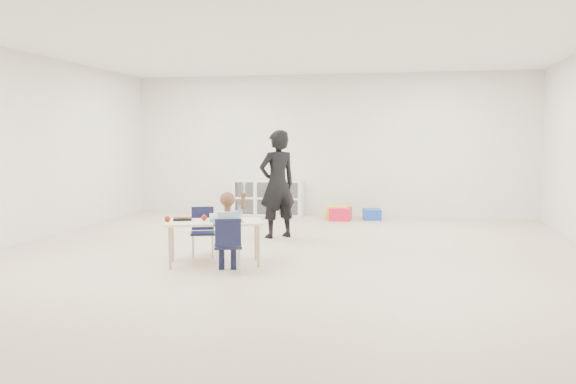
% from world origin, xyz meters
% --- Properties ---
extents(room, '(9.00, 9.02, 2.80)m').
position_xyz_m(room, '(0.00, 0.00, 1.40)').
color(room, beige).
rests_on(room, ground).
extents(table, '(1.28, 0.92, 0.53)m').
position_xyz_m(table, '(-0.73, -0.58, 0.27)').
color(table, '#F6E3C5').
rests_on(table, ground).
extents(chair_near, '(0.39, 0.37, 0.64)m').
position_xyz_m(chair_near, '(-0.43, -1.01, 0.32)').
color(chair_near, black).
rests_on(chair_near, ground).
extents(chair_far, '(0.39, 0.37, 0.64)m').
position_xyz_m(chair_far, '(-1.03, -0.14, 0.32)').
color(chair_far, black).
rests_on(chair_far, ground).
extents(child, '(0.54, 0.54, 1.01)m').
position_xyz_m(child, '(-0.43, -1.01, 0.50)').
color(child, '#BBD3FD').
rests_on(child, chair_near).
extents(lunch_tray_near, '(0.26, 0.22, 0.03)m').
position_xyz_m(lunch_tray_near, '(-0.66, -0.52, 0.55)').
color(lunch_tray_near, black).
rests_on(lunch_tray_near, table).
extents(lunch_tray_far, '(0.26, 0.22, 0.03)m').
position_xyz_m(lunch_tray_far, '(-1.13, -0.60, 0.55)').
color(lunch_tray_far, black).
rests_on(lunch_tray_far, table).
extents(milk_carton, '(0.09, 0.09, 0.10)m').
position_xyz_m(milk_carton, '(-0.71, -0.70, 0.58)').
color(milk_carton, white).
rests_on(milk_carton, table).
extents(bread_roll, '(0.09, 0.09, 0.07)m').
position_xyz_m(bread_roll, '(-0.42, -0.60, 0.57)').
color(bread_roll, '#B5804A').
rests_on(bread_roll, table).
extents(apple_near, '(0.07, 0.07, 0.07)m').
position_xyz_m(apple_near, '(-0.86, -0.57, 0.57)').
color(apple_near, maroon).
rests_on(apple_near, table).
extents(apple_far, '(0.07, 0.07, 0.07)m').
position_xyz_m(apple_far, '(-1.25, -0.78, 0.57)').
color(apple_far, maroon).
rests_on(apple_far, table).
extents(cubby_shelf, '(1.40, 0.40, 0.70)m').
position_xyz_m(cubby_shelf, '(-1.20, 4.28, 0.35)').
color(cubby_shelf, white).
rests_on(cubby_shelf, ground).
extents(adult, '(0.72, 0.70, 1.66)m').
position_xyz_m(adult, '(-0.41, 1.55, 0.83)').
color(adult, black).
rests_on(adult, ground).
extents(bin_red, '(0.39, 0.49, 0.24)m').
position_xyz_m(bin_red, '(0.31, 3.80, 0.12)').
color(bin_red, red).
rests_on(bin_red, ground).
extents(bin_yellow, '(0.41, 0.52, 0.24)m').
position_xyz_m(bin_yellow, '(0.24, 3.98, 0.12)').
color(bin_yellow, yellow).
rests_on(bin_yellow, ground).
extents(bin_blue, '(0.39, 0.46, 0.20)m').
position_xyz_m(bin_blue, '(0.89, 3.98, 0.10)').
color(bin_blue, '#1744B3').
rests_on(bin_blue, ground).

